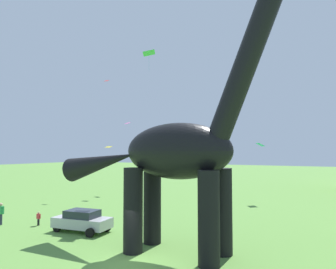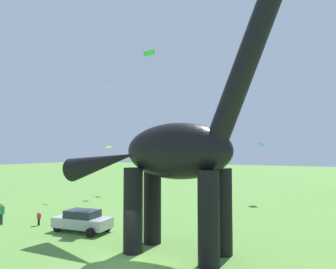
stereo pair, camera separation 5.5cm
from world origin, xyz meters
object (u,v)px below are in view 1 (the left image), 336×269
object	(u,v)px
kite_drifting	(260,145)
kite_far_left	(128,123)
dinosaur_sculpture	(176,151)
kite_mid_right	(107,81)
person_photographer	(1,211)
parked_sedan_left	(82,220)
kite_high_right	(108,147)
kite_far_right	(149,53)
person_strolling_adult	(39,217)

from	to	relation	value
kite_drifting	kite_far_left	bearing A→B (deg)	-179.18
dinosaur_sculpture	kite_far_left	bearing A→B (deg)	159.81
kite_mid_right	person_photographer	bearing A→B (deg)	-75.94
parked_sedan_left	kite_far_left	bearing A→B (deg)	110.60
parked_sedan_left	kite_high_right	world-z (taller)	kite_high_right
kite_far_right	person_strolling_adult	bearing A→B (deg)	-120.44
parked_sedan_left	kite_far_left	distance (m)	24.67
person_strolling_adult	kite_far_left	world-z (taller)	kite_far_left
dinosaur_sculpture	person_photographer	bearing A→B (deg)	-150.04
parked_sedan_left	kite_high_right	xyz separation A→B (m)	(-9.68, 14.84, 5.57)
parked_sedan_left	kite_drifting	xyz separation A→B (m)	(8.41, 20.59, 5.80)
person_photographer	kite_mid_right	size ratio (longest dim) A/B	2.45
dinosaur_sculpture	person_strolling_adult	size ratio (longest dim) A/B	15.19
person_photographer	kite_drifting	bearing A→B (deg)	64.92
kite_mid_right	kite_drifting	xyz separation A→B (m)	(20.25, 3.63, -9.11)
person_strolling_adult	kite_drifting	size ratio (longest dim) A/B	0.79
kite_high_right	dinosaur_sculpture	bearing A→B (deg)	-41.68
kite_far_left	kite_high_right	bearing A→B (deg)	-80.52
person_photographer	kite_drifting	xyz separation A→B (m)	(15.64, 22.04, 5.56)
person_strolling_adult	person_photographer	size ratio (longest dim) A/B	0.62
kite_far_left	kite_drifting	bearing A→B (deg)	0.82
person_photographer	kite_high_right	world-z (taller)	kite_high_right
person_strolling_adult	kite_high_right	xyz separation A→B (m)	(-5.29, 15.01, 5.73)
kite_far_left	kite_far_right	size ratio (longest dim) A/B	0.62
parked_sedan_left	kite_mid_right	world-z (taller)	kite_mid_right
person_photographer	kite_drifting	size ratio (longest dim) A/B	1.28
kite_drifting	kite_high_right	bearing A→B (deg)	-162.35
person_photographer	kite_high_right	bearing A→B (deg)	108.84
kite_mid_right	kite_drifting	size ratio (longest dim) A/B	0.52
kite_far_left	kite_high_right	world-z (taller)	kite_far_left
parked_sedan_left	kite_far_right	xyz separation A→B (m)	(0.55, 8.23, 14.54)
person_strolling_adult	person_photographer	world-z (taller)	person_photographer
kite_high_right	kite_mid_right	size ratio (longest dim) A/B	1.25
person_photographer	kite_drifting	distance (m)	27.60
dinosaur_sculpture	person_strolling_adult	world-z (taller)	dinosaur_sculpture
dinosaur_sculpture	person_strolling_adult	bearing A→B (deg)	-155.53
person_strolling_adult	kite_drifting	world-z (taller)	kite_drifting
dinosaur_sculpture	kite_far_right	world-z (taller)	dinosaur_sculpture
parked_sedan_left	person_strolling_adult	size ratio (longest dim) A/B	4.13
person_photographer	kite_far_right	size ratio (longest dim) A/B	0.92
parked_sedan_left	kite_high_right	distance (m)	18.57
person_photographer	kite_mid_right	distance (m)	23.99
kite_high_right	person_strolling_adult	bearing A→B (deg)	-70.60
person_photographer	kite_far_left	xyz separation A→B (m)	(-3.37, 21.77, 8.90)
kite_drifting	dinosaur_sculpture	bearing A→B (deg)	-90.62
kite_mid_right	kite_high_right	bearing A→B (deg)	-44.59
kite_far_right	kite_drifting	size ratio (longest dim) A/B	1.39
dinosaur_sculpture	kite_mid_right	size ratio (longest dim) A/B	22.90
person_strolling_adult	kite_drifting	distance (m)	25.12
kite_far_right	kite_mid_right	xyz separation A→B (m)	(-12.39, 8.73, 0.36)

